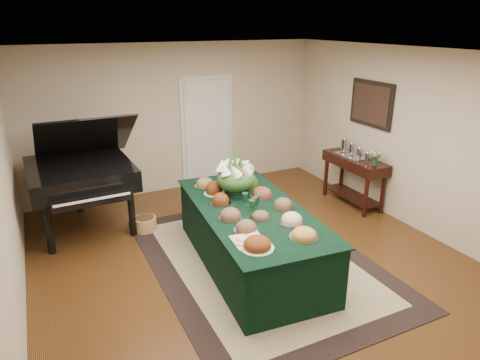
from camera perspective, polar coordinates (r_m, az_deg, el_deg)
name	(u,v)px	position (r m, az deg, el deg)	size (l,w,h in m)	color
ground	(250,259)	(5.91, 1.29, -10.52)	(6.00, 6.00, 0.00)	black
area_rug	(259,260)	(5.87, 2.61, -10.64)	(2.73, 3.82, 0.01)	black
kitchen_doorway	(207,133)	(8.27, -4.36, 6.28)	(1.05, 0.07, 2.10)	silver
buffet_table	(251,236)	(5.62, 1.44, -7.50)	(1.48, 2.78, 0.80)	black
food_platters	(248,203)	(5.46, 1.12, -3.14)	(1.16, 2.24, 0.14)	#BBBAC4
cutting_board	(248,238)	(4.66, 1.09, -7.76)	(0.37, 0.37, 0.10)	tan
green_goblets	(252,203)	(5.38, 1.63, -3.07)	(0.20, 0.32, 0.18)	#163721
floral_centerpiece	(236,174)	(5.73, -0.57, 0.85)	(0.54, 0.54, 0.54)	#163721
grand_piano	(81,173)	(6.84, -20.45, 0.92)	(1.62, 1.82, 1.79)	black
wicker_basket	(145,224)	(6.77, -12.52, -5.75)	(0.34, 0.34, 0.21)	#AD7B45
mahogany_sideboard	(355,168)	(7.63, 15.03, 1.53)	(0.45, 1.26, 0.85)	black
tea_service	(353,150)	(7.59, 14.88, 3.89)	(0.34, 0.74, 0.30)	#BBBAC4
pink_bouquet	(375,155)	(7.20, 17.61, 3.15)	(0.20, 0.20, 0.25)	#163721
wall_painting	(371,104)	(7.51, 17.10, 9.68)	(0.05, 0.95, 0.75)	black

